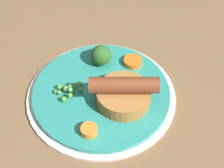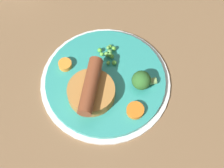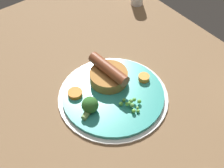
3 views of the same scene
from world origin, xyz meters
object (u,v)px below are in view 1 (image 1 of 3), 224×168
object	(u,v)px
sausage_pudding	(124,93)
carrot_slice_3	(133,62)
carrot_slice_2	(89,130)
pea_pile	(68,90)
broccoli_floret_near	(101,55)
dinner_plate	(101,95)

from	to	relation	value
sausage_pudding	carrot_slice_3	distance (cm)	9.02
sausage_pudding	carrot_slice_3	world-z (taller)	sausage_pudding
carrot_slice_2	carrot_slice_3	world-z (taller)	carrot_slice_2
sausage_pudding	carrot_slice_2	world-z (taller)	sausage_pudding
pea_pile	carrot_slice_2	size ratio (longest dim) A/B	1.83
broccoli_floret_near	carrot_slice_2	world-z (taller)	broccoli_floret_near
pea_pile	carrot_slice_2	bearing A→B (deg)	120.26
pea_pile	sausage_pudding	bearing A→B (deg)	174.93
carrot_slice_2	carrot_slice_3	distance (cm)	16.77
sausage_pudding	carrot_slice_3	size ratio (longest dim) A/B	3.43
dinner_plate	carrot_slice_2	distance (cm)	8.69
dinner_plate	sausage_pudding	size ratio (longest dim) A/B	2.25
dinner_plate	broccoli_floret_near	world-z (taller)	broccoli_floret_near
pea_pile	carrot_slice_3	size ratio (longest dim) A/B	1.45
dinner_plate	carrot_slice_3	xyz separation A→B (cm)	(-5.06, -7.13, 1.35)
pea_pile	broccoli_floret_near	size ratio (longest dim) A/B	0.99
pea_pile	carrot_slice_3	bearing A→B (deg)	-142.81
sausage_pudding	carrot_slice_2	bearing A→B (deg)	-130.52
pea_pile	carrot_slice_3	xyz separation A→B (cm)	(-10.52, -7.98, -0.41)
sausage_pudding	carrot_slice_3	bearing A→B (deg)	77.82
carrot_slice_2	broccoli_floret_near	bearing A→B (deg)	-90.91
carrot_slice_3	sausage_pudding	bearing A→B (deg)	82.61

